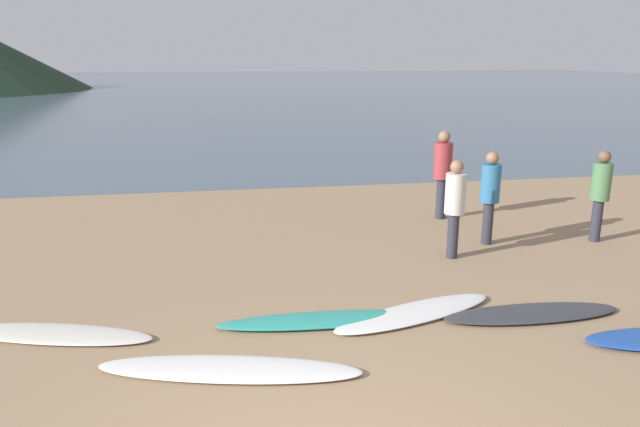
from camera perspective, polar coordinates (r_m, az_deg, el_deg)
The scene contains 11 objects.
ground_plane at distance 13.60m, azimuth -7.00°, elevation 1.59°, with size 120.00×120.00×0.20m, color #997C5B.
ocean_water at distance 63.67m, azimuth -9.37°, elevation 12.23°, with size 140.00×100.00×0.01m, color #475B6B.
surfboard_0 at distance 7.36m, azimuth -24.37°, elevation -10.63°, with size 2.28×0.51×0.07m, color silver.
surfboard_1 at distance 6.12m, azimuth -8.82°, elevation -14.73°, with size 2.67×0.54×0.08m, color white.
surfboard_2 at distance 7.03m, azimuth 0.15°, elevation -10.31°, with size 2.47×0.46×0.09m, color teal.
surfboard_3 at distance 7.31m, azimuth 9.20°, elevation -9.52°, with size 2.26×0.54×0.08m, color white.
surfboard_4 at distance 7.65m, azimuth 19.88°, elevation -9.12°, with size 2.23×0.55×0.08m, color #333338.
person_0 at distance 10.02m, azimuth 16.22°, elevation 2.17°, with size 0.31×0.31×1.56m.
person_1 at distance 9.18m, azimuth 13.00°, elevation 1.18°, with size 0.31×0.31×1.54m.
person_2 at distance 10.84m, azimuth 25.63°, elevation 2.21°, with size 0.31×0.31×1.55m.
person_3 at distance 11.40m, azimuth 11.85°, elevation 4.40°, with size 0.34×0.34×1.70m.
Camera 1 is at (-0.57, -3.21, 3.07)m, focal length 32.89 mm.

